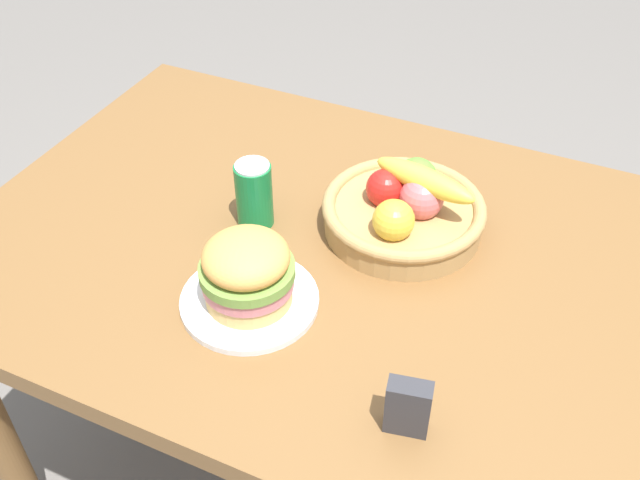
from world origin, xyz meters
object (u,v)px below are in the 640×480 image
at_px(plate, 250,301).
at_px(sandwich, 247,271).
at_px(soda_can, 254,194).
at_px(fruit_basket, 405,209).
at_px(napkin_holder, 408,407).

bearing_deg(plate, sandwich, 135.00).
bearing_deg(plate, soda_can, 115.57).
distance_m(fruit_basket, napkin_holder, 0.42).
xyz_separation_m(sandwich, napkin_holder, (0.31, -0.12, -0.03)).
bearing_deg(napkin_holder, soda_can, 131.22).
xyz_separation_m(sandwich, fruit_basket, (0.16, 0.28, -0.03)).
height_order(soda_can, fruit_basket, fruit_basket).
distance_m(plate, sandwich, 0.07).
bearing_deg(napkin_holder, sandwich, 147.64).
height_order(sandwich, fruit_basket, fruit_basket).
distance_m(plate, soda_can, 0.21).
height_order(sandwich, soda_can, sandwich).
bearing_deg(sandwich, fruit_basket, 60.01).
relative_size(soda_can, napkin_holder, 1.40).
xyz_separation_m(sandwich, soda_can, (-0.09, 0.19, -0.01)).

